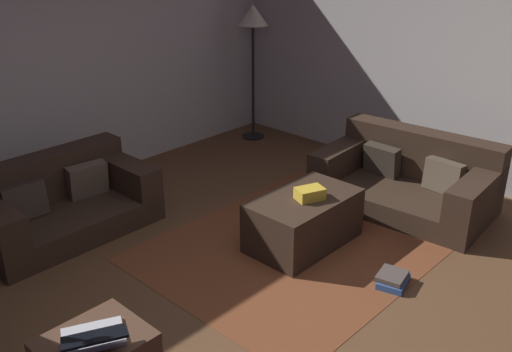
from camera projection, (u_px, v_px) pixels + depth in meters
The scene contains 12 objects.
ground_plane at pixel (272, 321), 3.88m from camera, with size 6.40×6.40×0.00m, color brown.
rear_partition at pixel (25, 64), 5.33m from camera, with size 6.40×0.12×2.60m, color #BCB7B2.
corner_partition at pixel (490, 61), 5.47m from camera, with size 0.12×6.40×2.60m, color #B5B0AB.
couch_left at pixel (60, 203), 4.98m from camera, with size 1.51×0.86×0.65m.
couch_right at pixel (408, 179), 5.45m from camera, with size 1.06×1.65×0.68m.
ottoman at pixel (304, 220), 4.76m from camera, with size 0.95×0.57×0.44m, color #332319.
gift_box at pixel (310, 194), 4.61m from camera, with size 0.23×0.15×0.10m, color gold.
tv_remote at pixel (315, 192), 4.72m from camera, with size 0.05×0.16×0.02m, color black.
laptop at pixel (94, 337), 2.79m from camera, with size 0.43×0.46×0.17m.
book_stack at pixel (393, 279), 4.26m from camera, with size 0.31×0.26×0.09m.
corner_lamp at pixel (253, 26), 6.77m from camera, with size 0.36×0.36×1.66m.
area_rug at pixel (303, 243), 4.84m from camera, with size 2.60×2.00×0.01m, color brown.
Camera 1 is at (-2.39, -2.08, 2.46)m, focal length 39.77 mm.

